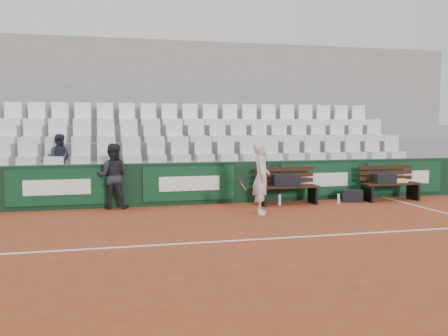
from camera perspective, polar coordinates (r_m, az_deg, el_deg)
ground at (r=8.37m, az=1.93°, el=-8.28°), size 80.00×80.00×0.00m
court_baseline at (r=8.37m, az=1.93°, el=-8.26°), size 18.00×0.06×0.01m
back_barrier at (r=12.13m, az=-2.87°, el=-1.74°), size 18.00×0.34×1.00m
grandstand_tier_front at (r=12.74m, az=-3.72°, el=-1.42°), size 18.00×0.95×1.00m
grandstand_tier_mid at (r=13.65m, az=-4.42°, el=-0.05°), size 18.00×0.95×1.45m
grandstand_tier_back at (r=14.56m, az=-5.04°, el=1.15°), size 18.00×0.95×1.90m
grandstand_rear_wall at (r=15.15m, az=-5.44°, el=6.03°), size 18.00×0.30×4.40m
seat_row_front at (r=12.50m, az=-3.60°, el=2.21°), size 11.90×0.44×0.63m
seat_row_mid at (r=13.42m, az=-4.33°, el=4.31°), size 11.90×0.44×0.63m
seat_row_back at (r=14.36m, az=-4.97°, el=6.15°), size 11.90×0.44×0.63m
bench_left at (r=12.14m, az=7.31°, el=-3.08°), size 1.50×0.56×0.45m
bench_right at (r=13.32m, az=18.49°, el=-2.58°), size 1.50×0.56×0.45m
sports_bag_left at (r=12.10m, az=7.18°, el=-1.39°), size 0.67×0.39×0.27m
sports_bag_right at (r=13.14m, az=17.92°, el=-1.14°), size 0.54×0.26×0.24m
towel at (r=13.46m, az=19.48°, el=-1.38°), size 0.34×0.26×0.09m
sports_bag_ground at (r=12.85m, az=14.45°, el=-3.09°), size 0.57×0.46×0.30m
water_bottle_near at (r=11.99m, az=6.36°, el=-3.62°), size 0.07×0.07×0.26m
water_bottle_far at (r=12.50m, az=12.95°, el=-3.43°), size 0.07×0.07×0.24m
tennis_player at (r=10.74m, az=4.26°, el=-1.12°), size 0.75×0.65×1.56m
ball_kid at (r=11.65m, az=-12.60°, el=-0.91°), size 0.81×0.68×1.49m
spectator_c at (r=12.38m, az=-18.39°, el=3.14°), size 0.65×0.57×1.15m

